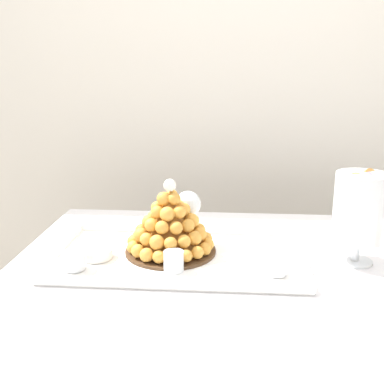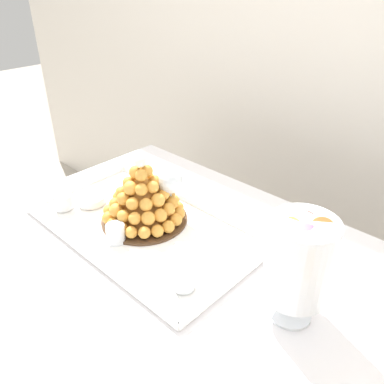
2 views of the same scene
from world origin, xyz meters
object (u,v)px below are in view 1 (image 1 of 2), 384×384
object	(u,v)px
dessert_cup_left	(74,261)
macaron_goblet	(360,208)
wine_glass	(188,206)
dessert_cup_centre	(276,264)
creme_brulee_ramekin	(97,253)
croquembouche	(170,226)
dessert_cup_mid_left	(174,262)
serving_tray	(179,257)

from	to	relation	value
dessert_cup_left	macaron_goblet	distance (m)	0.75
dessert_cup_left	wine_glass	bearing A→B (deg)	35.39
dessert_cup_centre	creme_brulee_ramekin	xyz separation A→B (m)	(-0.47, 0.07, -0.01)
croquembouche	creme_brulee_ramekin	size ratio (longest dim) A/B	2.95
wine_glass	croquembouche	bearing A→B (deg)	-122.81
dessert_cup_mid_left	creme_brulee_ramekin	bearing A→B (deg)	162.81
croquembouche	dessert_cup_mid_left	distance (m)	0.13
dessert_cup_left	creme_brulee_ramekin	bearing A→B (deg)	63.71
macaron_goblet	dessert_cup_centre	bearing A→B (deg)	-154.60
croquembouche	dessert_cup_left	xyz separation A→B (m)	(-0.23, -0.13, -0.06)
croquembouche	serving_tray	bearing A→B (deg)	-45.59
croquembouche	wine_glass	bearing A→B (deg)	57.19
serving_tray	creme_brulee_ramekin	xyz separation A→B (m)	(-0.22, -0.03, 0.02)
croquembouche	dessert_cup_mid_left	bearing A→B (deg)	-79.19
croquembouche	dessert_cup_centre	world-z (taller)	croquembouche
dessert_cup_mid_left	wine_glass	bearing A→B (deg)	83.80
creme_brulee_ramekin	wine_glass	world-z (taller)	wine_glass
dessert_cup_centre	macaron_goblet	distance (m)	0.27
serving_tray	dessert_cup_centre	distance (m)	0.27
wine_glass	dessert_cup_centre	bearing A→B (deg)	-38.08
dessert_cup_left	macaron_goblet	xyz separation A→B (m)	(0.73, 0.11, 0.12)
serving_tray	dessert_cup_left	bearing A→B (deg)	-158.34
croquembouche	wine_glass	distance (m)	0.09
croquembouche	creme_brulee_ramekin	distance (m)	0.21
dessert_cup_left	creme_brulee_ramekin	world-z (taller)	dessert_cup_left
dessert_cup_centre	dessert_cup_mid_left	bearing A→B (deg)	-179.71
dessert_cup_left	creme_brulee_ramekin	size ratio (longest dim) A/B	0.65
dessert_cup_centre	serving_tray	bearing A→B (deg)	160.04
dessert_cup_centre	wine_glass	distance (m)	0.31
serving_tray	dessert_cup_mid_left	size ratio (longest dim) A/B	12.89
serving_tray	croquembouche	distance (m)	0.09
dessert_cup_mid_left	creme_brulee_ramekin	size ratio (longest dim) A/B	0.61
serving_tray	dessert_cup_mid_left	bearing A→B (deg)	-91.67
croquembouche	dessert_cup_mid_left	xyz separation A→B (m)	(0.02, -0.12, -0.05)
dessert_cup_mid_left	wine_glass	distance (m)	0.21
croquembouche	dessert_cup_left	size ratio (longest dim) A/B	4.52
serving_tray	wine_glass	xyz separation A→B (m)	(0.02, 0.09, 0.12)
dessert_cup_left	macaron_goblet	size ratio (longest dim) A/B	0.21
serving_tray	dessert_cup_left	size ratio (longest dim) A/B	12.07
croquembouche	macaron_goblet	xyz separation A→B (m)	(0.50, -0.01, 0.07)
dessert_cup_centre	wine_glass	size ratio (longest dim) A/B	0.34
serving_tray	dessert_cup_centre	world-z (taller)	dessert_cup_centre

